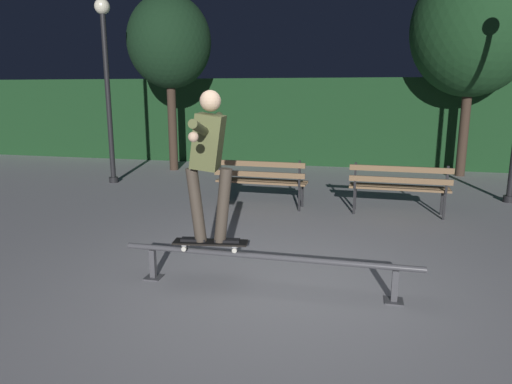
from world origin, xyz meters
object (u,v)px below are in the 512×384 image
skateboard (210,243)px  tree_far_left (169,43)px  park_bench_leftmost (261,178)px  skateboarder (209,154)px  park_bench_left_center (399,184)px  grind_rail (267,261)px  tree_far_right (474,29)px  lamp_post_left (106,69)px

skateboard → tree_far_left: 8.00m
tree_far_left → park_bench_leftmost: bearing=-47.7°
skateboarder → park_bench_left_center: skateboarder is taller
skateboarder → park_bench_leftmost: skateboarder is taller
grind_rail → skateboard: (-0.61, 0.00, 0.15)m
park_bench_leftmost → tree_far_left: 5.31m
skateboard → park_bench_leftmost: 3.35m
tree_far_right → skateboarder: bearing=-116.8°
grind_rail → lamp_post_left: (-4.56, 4.83, 2.18)m
skateboarder → tree_far_right: bearing=63.2°
park_bench_leftmost → park_bench_left_center: bearing=0.0°
skateboarder → park_bench_left_center: bearing=57.8°
lamp_post_left → tree_far_left: bearing=71.6°
park_bench_leftmost → tree_far_right: bearing=46.2°
tree_far_right → grind_rail: bearing=-113.0°
park_bench_leftmost → tree_far_left: (-3.10, 3.40, 2.65)m
skateboarder → tree_far_right: tree_far_right is taller
skateboard → park_bench_left_center: bearing=57.8°
lamp_post_left → skateboarder: bearing=-50.7°
skateboard → lamp_post_left: bearing=129.3°
skateboard → skateboarder: size_ratio=0.51×
park_bench_left_center → skateboard: bearing=-122.2°
skateboard → tree_far_right: 8.94m
skateboarder → tree_far_right: size_ratio=0.31×
skateboard → park_bench_left_center: 3.95m
lamp_post_left → park_bench_left_center: bearing=-13.8°
grind_rail → park_bench_left_center: size_ratio=1.93×
skateboarder → lamp_post_left: 6.33m
skateboard → lamp_post_left: 6.56m
park_bench_leftmost → lamp_post_left: 4.46m
park_bench_left_center → tree_far_right: 5.35m
skateboarder → grind_rail: bearing=-0.0°
tree_far_right → skateboard: bearing=-116.8°
tree_far_left → skateboarder: bearing=-63.8°
skateboarder → park_bench_leftmost: (-0.22, 3.34, -0.86)m
skateboarder → park_bench_left_center: 4.04m
grind_rail → park_bench_leftmost: 3.45m
park_bench_left_center → tree_far_right: (1.70, 4.19, 2.87)m
grind_rail → tree_far_left: bearing=120.2°
park_bench_leftmost → tree_far_left: bearing=132.3°
skateboarder → lamp_post_left: lamp_post_left is taller
skateboarder → park_bench_leftmost: size_ratio=0.97×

